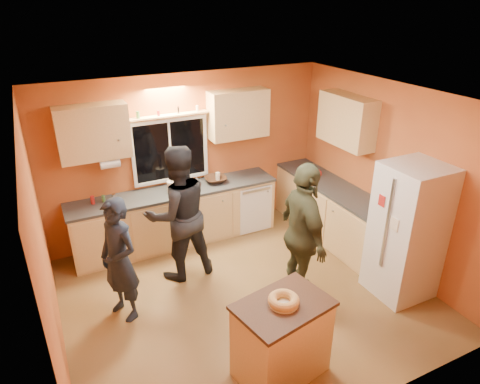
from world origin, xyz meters
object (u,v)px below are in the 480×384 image
person_left (119,260)px  person_right (303,235)px  island (282,338)px  refrigerator (407,232)px  person_center (178,214)px

person_left → person_right: (2.12, -0.67, 0.15)m
island → person_left: 2.08m
refrigerator → person_left: bearing=161.4°
island → person_center: 2.22m
person_left → person_right: 2.23m
refrigerator → person_right: size_ratio=0.96×
person_center → person_right: person_center is taller
refrigerator → person_center: (-2.48, 1.65, 0.06)m
person_right → island: bearing=147.7°
person_left → person_center: 1.05m
refrigerator → person_left: 3.57m
refrigerator → person_right: person_right is taller
island → person_right: bearing=36.8°
person_center → refrigerator: bearing=142.9°
refrigerator → person_right: bearing=159.9°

